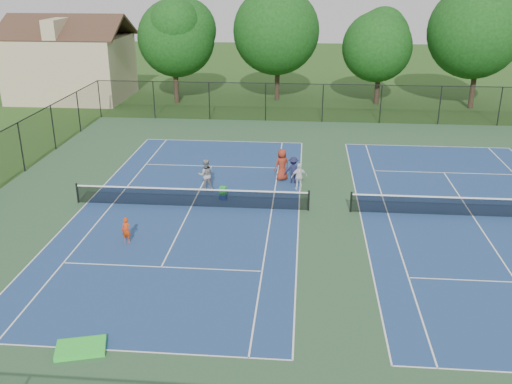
# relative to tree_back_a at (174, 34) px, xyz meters

# --- Properties ---
(ground) EXTENTS (140.00, 140.00, 0.00)m
(ground) POSITION_rel_tree_back_a_xyz_m (13.00, -24.00, -6.04)
(ground) COLOR #234716
(ground) RESTS_ON ground
(court_pad) EXTENTS (36.00, 36.00, 0.01)m
(court_pad) POSITION_rel_tree_back_a_xyz_m (13.00, -24.00, -6.03)
(court_pad) COLOR #2E5235
(court_pad) RESTS_ON ground
(tennis_court_left) EXTENTS (12.00, 23.83, 1.07)m
(tennis_court_left) POSITION_rel_tree_back_a_xyz_m (6.00, -24.00, -5.94)
(tennis_court_left) COLOR navy
(tennis_court_left) RESTS_ON ground
(tennis_court_right) EXTENTS (12.00, 23.83, 1.07)m
(tennis_court_right) POSITION_rel_tree_back_a_xyz_m (20.00, -24.00, -5.94)
(tennis_court_right) COLOR navy
(tennis_court_right) RESTS_ON ground
(perimeter_fence) EXTENTS (36.08, 36.08, 3.02)m
(perimeter_fence) POSITION_rel_tree_back_a_xyz_m (13.00, -24.00, -4.44)
(perimeter_fence) COLOR black
(perimeter_fence) RESTS_ON ground
(tree_back_a) EXTENTS (6.80, 6.80, 9.15)m
(tree_back_a) POSITION_rel_tree_back_a_xyz_m (0.00, 0.00, 0.00)
(tree_back_a) COLOR #2D2116
(tree_back_a) RESTS_ON ground
(tree_back_b) EXTENTS (7.60, 7.60, 10.03)m
(tree_back_b) POSITION_rel_tree_back_a_xyz_m (9.00, 2.00, 0.56)
(tree_back_b) COLOR #2D2116
(tree_back_b) RESTS_ON ground
(tree_back_c) EXTENTS (6.00, 6.00, 8.40)m
(tree_back_c) POSITION_rel_tree_back_a_xyz_m (18.00, 1.00, -0.56)
(tree_back_c) COLOR #2D2116
(tree_back_c) RESTS_ON ground
(tree_back_d) EXTENTS (7.80, 7.80, 10.37)m
(tree_back_d) POSITION_rel_tree_back_a_xyz_m (26.00, 0.00, 0.79)
(tree_back_d) COLOR #2D2116
(tree_back_d) RESTS_ON ground
(clapboard_house) EXTENTS (10.80, 8.10, 7.65)m
(clapboard_house) POSITION_rel_tree_back_a_xyz_m (-10.00, 1.00, -2.95)
(clapboard_house) COLOR tan
(clapboard_house) RESTS_ON ground
(child_player) EXTENTS (0.47, 0.36, 1.16)m
(child_player) POSITION_rel_tree_back_a_xyz_m (3.94, -28.27, -5.46)
(child_player) COLOR red
(child_player) RESTS_ON ground
(instructor) EXTENTS (0.99, 0.85, 1.75)m
(instructor) POSITION_rel_tree_back_a_xyz_m (6.35, -21.57, -5.16)
(instructor) COLOR gray
(instructor) RESTS_ON ground
(bystander_a) EXTENTS (0.95, 0.60, 1.51)m
(bystander_a) POSITION_rel_tree_back_a_xyz_m (11.42, -21.13, -5.28)
(bystander_a) COLOR white
(bystander_a) RESTS_ON ground
(bystander_b) EXTENTS (1.03, 0.66, 1.53)m
(bystander_b) POSITION_rel_tree_back_a_xyz_m (11.08, -20.06, -5.27)
(bystander_b) COLOR #1B1C3D
(bystander_b) RESTS_ON ground
(bystander_c) EXTENTS (1.07, 0.97, 1.84)m
(bystander_c) POSITION_rel_tree_back_a_xyz_m (10.42, -19.64, -5.12)
(bystander_c) COLOR maroon
(bystander_c) RESTS_ON ground
(ball_crate) EXTENTS (0.42, 0.36, 0.29)m
(ball_crate) POSITION_rel_tree_back_a_xyz_m (7.48, -22.92, -5.90)
(ball_crate) COLOR navy
(ball_crate) RESTS_ON ground
(ball_hopper) EXTENTS (0.39, 0.34, 0.43)m
(ball_hopper) POSITION_rel_tree_back_a_xyz_m (7.48, -22.92, -5.54)
(ball_hopper) COLOR green
(ball_hopper) RESTS_ON ball_crate
(green_tarp) EXTENTS (1.75, 1.38, 0.15)m
(green_tarp) POSITION_rel_tree_back_a_xyz_m (4.76, -35.95, -5.95)
(green_tarp) COLOR green
(green_tarp) RESTS_ON ground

